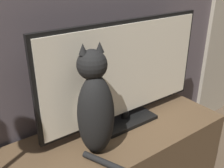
# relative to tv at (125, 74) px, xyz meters

# --- Properties ---
(tv) EXTENTS (0.97, 0.19, 0.55)m
(tv) POSITION_rel_tv_xyz_m (0.00, 0.00, 0.00)
(tv) COLOR black
(tv) RESTS_ON tv_stand
(cat) EXTENTS (0.19, 0.32, 0.51)m
(cat) POSITION_rel_tv_xyz_m (-0.27, -0.13, -0.05)
(cat) COLOR black
(cat) RESTS_ON tv_stand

